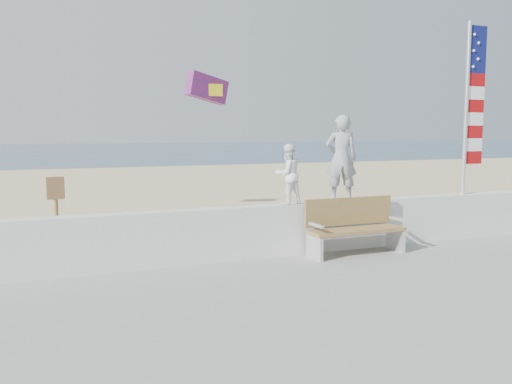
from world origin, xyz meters
TOP-DOWN VIEW (x-y plane):
  - ground at (0.00, 0.00)m, footprint 220.00×220.00m
  - sand at (0.00, 9.00)m, footprint 90.00×40.00m
  - seawall at (0.00, 2.00)m, footprint 30.00×0.35m
  - adult at (1.99, 2.00)m, footprint 0.69×0.58m
  - child at (0.89, 2.00)m, footprint 0.58×0.49m
  - bench at (2.00, 1.55)m, footprint 1.80×0.57m
  - flag at (5.06, 2.00)m, footprint 0.50×0.08m
  - parafoil_kite at (0.63, 5.79)m, footprint 1.13×0.58m
  - sign at (-2.91, 4.01)m, footprint 0.32×0.07m

SIDE VIEW (x-z plane):
  - ground at x=0.00m, z-range 0.00..0.00m
  - sand at x=0.00m, z-range 0.00..0.08m
  - seawall at x=0.00m, z-range 0.18..1.08m
  - bench at x=2.00m, z-range 0.19..1.19m
  - sign at x=-2.91m, z-range 0.21..1.67m
  - child at x=0.89m, z-range 1.08..2.16m
  - adult at x=1.99m, z-range 1.08..2.68m
  - flag at x=5.06m, z-range 1.24..4.74m
  - parafoil_kite at x=0.63m, z-range 3.01..3.77m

